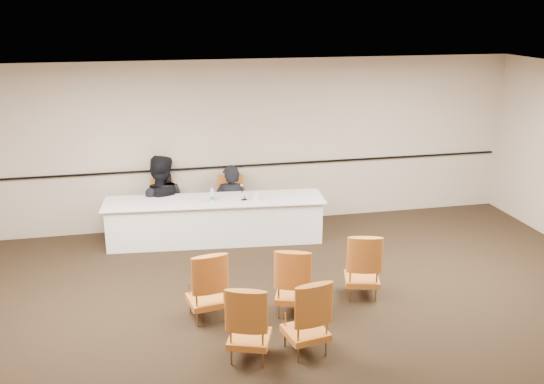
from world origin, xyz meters
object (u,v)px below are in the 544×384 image
(panelist_second_chair, at_px, (161,206))
(aud_chair_front_left, at_px, (206,284))
(panelist_main_chair, at_px, (231,204))
(water_bottle, at_px, (212,195))
(drinking_glass, at_px, (212,198))
(coffee_cup, at_px, (256,197))
(microphone, at_px, (244,193))
(aud_chair_front_mid, at_px, (294,280))
(aud_chair_back_mid, at_px, (306,315))
(panelist_second, at_px, (161,209))
(panel_table, at_px, (215,220))
(aud_chair_front_right, at_px, (362,264))
(aud_chair_back_left, at_px, (249,321))
(panelist_main, at_px, (231,210))

(panelist_second_chair, xyz_separation_m, aud_chair_front_left, (0.44, -3.28, 0.00))
(panelist_main_chair, bearing_deg, panelist_second_chair, 180.00)
(water_bottle, height_order, aud_chair_front_left, water_bottle)
(drinking_glass, height_order, coffee_cup, coffee_cup)
(coffee_cup, bearing_deg, microphone, 160.81)
(panelist_main_chair, distance_m, aud_chair_front_mid, 3.30)
(water_bottle, relative_size, aud_chair_back_mid, 0.25)
(panelist_second, bearing_deg, panelist_main_chair, -175.55)
(panel_table, xyz_separation_m, aud_chair_front_mid, (0.68, -2.76, 0.10))
(drinking_glass, relative_size, aud_chair_front_mid, 0.11)
(microphone, relative_size, aud_chair_front_right, 0.27)
(drinking_glass, distance_m, aud_chair_back_left, 3.65)
(microphone, xyz_separation_m, aud_chair_front_left, (-0.94, -2.51, -0.40))
(panelist_second_chair, relative_size, drinking_glass, 9.50)
(drinking_glass, distance_m, aud_chair_back_mid, 3.71)
(panelist_main_chair, bearing_deg, microphone, -74.03)
(panelist_main_chair, relative_size, microphone, 3.72)
(aud_chair_front_mid, bearing_deg, panel_table, 123.71)
(aud_chair_front_mid, bearing_deg, aud_chair_back_mid, -76.25)
(panel_table, relative_size, panelist_main, 2.19)
(drinking_glass, bearing_deg, panelist_second_chair, 140.74)
(microphone, distance_m, aud_chair_front_left, 2.71)
(aud_chair_front_left, height_order, aud_chair_front_mid, same)
(aud_chair_front_mid, bearing_deg, aud_chair_back_left, -109.73)
(panelist_main_chair, distance_m, coffee_cup, 0.85)
(panel_table, bearing_deg, coffee_cup, -11.33)
(aud_chair_front_right, distance_m, aud_chair_back_mid, 1.66)
(panelist_main, bearing_deg, coffee_cup, 124.44)
(aud_chair_front_mid, distance_m, aud_chair_back_mid, 0.93)
(panel_table, xyz_separation_m, aud_chair_front_right, (1.73, -2.49, 0.10))
(panelist_main, relative_size, aud_chair_front_left, 1.78)
(aud_chair_back_left, bearing_deg, drinking_glass, 109.56)
(water_bottle, bearing_deg, coffee_cup, -7.94)
(aud_chair_front_mid, distance_m, aud_chair_front_right, 1.08)
(coffee_cup, bearing_deg, panelist_second, 151.78)
(panelist_second_chair, bearing_deg, panelist_second, 0.00)
(panelist_second_chair, bearing_deg, coffee_cup, -23.01)
(aud_chair_back_mid, bearing_deg, water_bottle, 89.33)
(coffee_cup, distance_m, aud_chair_back_left, 3.58)
(aud_chair_back_left, relative_size, aud_chair_back_mid, 1.00)
(aud_chair_front_mid, bearing_deg, panelist_second_chair, 134.63)
(panelist_second, xyz_separation_m, aud_chair_back_mid, (1.47, -4.33, 0.06))
(panel_table, relative_size, microphone, 14.50)
(aud_chair_back_left, distance_m, aud_chair_back_mid, 0.66)
(aud_chair_front_mid, bearing_deg, microphone, 114.08)
(drinking_glass, relative_size, coffee_cup, 0.70)
(coffee_cup, bearing_deg, panelist_main, 113.10)
(panelist_main_chair, height_order, coffee_cup, panelist_main_chair)
(aud_chair_back_left, bearing_deg, aud_chair_front_right, 53.54)
(microphone, distance_m, aud_chair_front_mid, 2.66)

